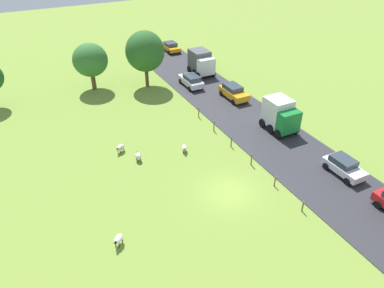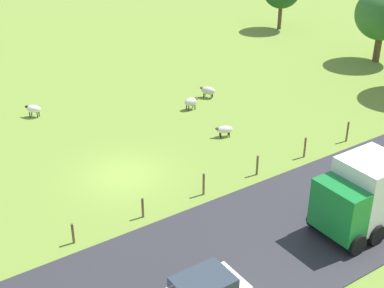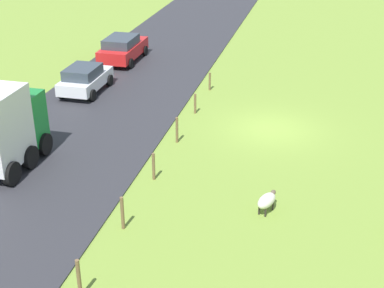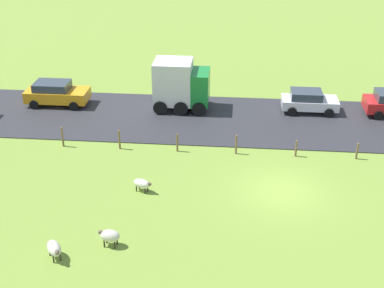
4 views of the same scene
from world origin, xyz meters
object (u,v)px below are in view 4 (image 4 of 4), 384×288
object	(u,v)px
sheep_2	(54,248)
car_2	(56,93)
sheep_0	(142,184)
truck_0	(180,84)
car_7	(309,101)
sheep_3	(110,236)

from	to	relation	value
sheep_2	car_2	size ratio (longest dim) A/B	0.26
sheep_0	truck_0	size ratio (longest dim) A/B	0.30
sheep_2	car_2	distance (m)	17.44
car_7	car_2	bearing A→B (deg)	91.06
sheep_3	car_2	bearing A→B (deg)	25.83
car_2	truck_0	bearing A→B (deg)	-89.31
sheep_3	truck_0	distance (m)	15.76
sheep_0	car_2	world-z (taller)	car_2
truck_0	car_7	distance (m)	9.02
sheep_0	sheep_2	bearing A→B (deg)	153.40
sheep_2	car_7	distance (m)	21.11
truck_0	car_2	xyz separation A→B (m)	(-0.11, 8.97, -0.93)
sheep_3	sheep_0	bearing A→B (deg)	-7.94
sheep_3	truck_0	xyz separation A→B (m)	(15.64, -1.46, 1.31)
sheep_0	sheep_3	xyz separation A→B (m)	(-4.60, 0.64, 0.07)
sheep_2	sheep_3	distance (m)	2.44
car_2	sheep_3	bearing A→B (deg)	-154.17
sheep_3	truck_0	bearing A→B (deg)	-5.32
sheep_3	car_2	distance (m)	17.26
truck_0	car_2	distance (m)	9.02
sheep_2	car_2	world-z (taller)	car_2
sheep_2	sheep_0	bearing A→B (deg)	-26.60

